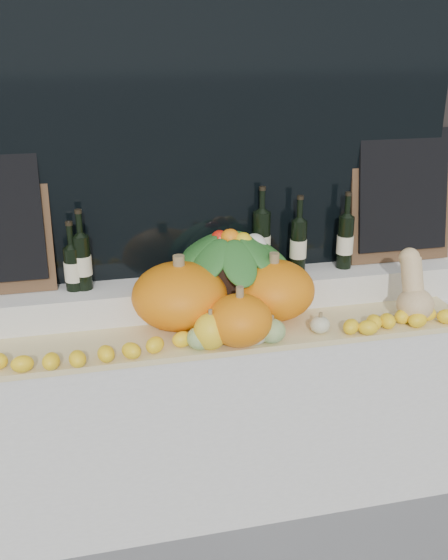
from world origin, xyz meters
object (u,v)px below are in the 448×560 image
(pumpkin_left, at_px, (180,296))
(wine_bottle_tall, at_px, (261,241))
(butternut_squash, at_px, (414,292))
(produce_bowl, at_px, (230,254))
(pumpkin_right, at_px, (273,290))

(pumpkin_left, height_order, wine_bottle_tall, wine_bottle_tall)
(butternut_squash, height_order, produce_bowl, produce_bowl)
(butternut_squash, distance_m, produce_bowl, 0.81)
(produce_bowl, distance_m, wine_bottle_tall, 0.17)
(pumpkin_left, height_order, pumpkin_right, pumpkin_left)
(pumpkin_right, height_order, butternut_squash, butternut_squash)
(butternut_squash, bearing_deg, wine_bottle_tall, 148.79)
(butternut_squash, bearing_deg, produce_bowl, 158.28)
(pumpkin_left, xyz_separation_m, produce_bowl, (0.25, 0.15, 0.11))
(butternut_squash, bearing_deg, pumpkin_right, 166.28)
(pumpkin_right, height_order, wine_bottle_tall, wine_bottle_tall)
(wine_bottle_tall, bearing_deg, produce_bowl, -160.03)
(produce_bowl, bearing_deg, wine_bottle_tall, 19.97)
(butternut_squash, distance_m, wine_bottle_tall, 0.70)
(pumpkin_right, height_order, produce_bowl, produce_bowl)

